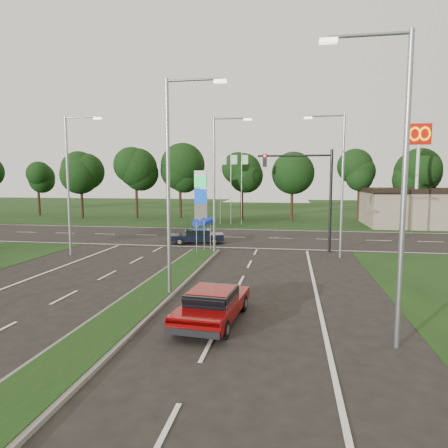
# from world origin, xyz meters

# --- Properties ---
(ground) EXTENTS (160.00, 160.00, 0.00)m
(ground) POSITION_xyz_m (0.00, 0.00, 0.00)
(ground) COLOR black
(ground) RESTS_ON ground
(verge_far) EXTENTS (160.00, 50.00, 0.02)m
(verge_far) POSITION_xyz_m (0.00, 55.00, 0.00)
(verge_far) COLOR black
(verge_far) RESTS_ON ground
(cross_road) EXTENTS (160.00, 12.00, 0.02)m
(cross_road) POSITION_xyz_m (0.00, 24.00, 0.00)
(cross_road) COLOR black
(cross_road) RESTS_ON ground
(median_kerb) EXTENTS (2.00, 26.00, 0.12)m
(median_kerb) POSITION_xyz_m (0.00, 4.00, 0.06)
(median_kerb) COLOR slate
(median_kerb) RESTS_ON ground
(commercial_building) EXTENTS (16.00, 9.00, 4.00)m
(commercial_building) POSITION_xyz_m (22.00, 36.00, 2.00)
(commercial_building) COLOR gray
(commercial_building) RESTS_ON ground
(streetlight_median_near) EXTENTS (2.53, 0.22, 9.00)m
(streetlight_median_near) POSITION_xyz_m (1.00, 6.00, 5.08)
(streetlight_median_near) COLOR gray
(streetlight_median_near) RESTS_ON ground
(streetlight_median_far) EXTENTS (2.53, 0.22, 9.00)m
(streetlight_median_far) POSITION_xyz_m (1.00, 16.00, 5.08)
(streetlight_median_far) COLOR gray
(streetlight_median_far) RESTS_ON ground
(streetlight_left_far) EXTENTS (2.53, 0.22, 9.00)m
(streetlight_left_far) POSITION_xyz_m (-8.30, 14.00, 5.08)
(streetlight_left_far) COLOR gray
(streetlight_left_far) RESTS_ON ground
(streetlight_right_far) EXTENTS (2.53, 0.22, 9.00)m
(streetlight_right_far) POSITION_xyz_m (8.80, 16.00, 5.08)
(streetlight_right_far) COLOR gray
(streetlight_right_far) RESTS_ON ground
(streetlight_right_near) EXTENTS (2.53, 0.22, 9.00)m
(streetlight_right_near) POSITION_xyz_m (8.80, 2.00, 5.08)
(streetlight_right_near) COLOR gray
(streetlight_right_near) RESTS_ON ground
(traffic_signal) EXTENTS (5.10, 0.42, 7.00)m
(traffic_signal) POSITION_xyz_m (7.19, 18.00, 4.65)
(traffic_signal) COLOR black
(traffic_signal) RESTS_ON ground
(median_signs) EXTENTS (1.16, 1.76, 2.38)m
(median_signs) POSITION_xyz_m (0.00, 16.40, 1.71)
(median_signs) COLOR gray
(median_signs) RESTS_ON ground
(gas_pylon) EXTENTS (5.80, 1.26, 8.00)m
(gas_pylon) POSITION_xyz_m (-3.79, 33.05, 3.20)
(gas_pylon) COLOR silver
(gas_pylon) RESTS_ON ground
(mcdonalds_sign) EXTENTS (2.20, 0.47, 10.40)m
(mcdonalds_sign) POSITION_xyz_m (18.00, 31.97, 7.99)
(mcdonalds_sign) COLOR silver
(mcdonalds_sign) RESTS_ON ground
(treeline_far) EXTENTS (6.00, 6.00, 9.90)m
(treeline_far) POSITION_xyz_m (0.10, 39.93, 6.83)
(treeline_far) COLOR black
(treeline_far) RESTS_ON ground
(red_sedan) EXTENTS (2.14, 4.43, 1.18)m
(red_sedan) POSITION_xyz_m (3.22, 3.19, 0.63)
(red_sedan) COLOR #7B0606
(red_sedan) RESTS_ON ground
(navy_sedan) EXTENTS (4.40, 2.64, 1.13)m
(navy_sedan) POSITION_xyz_m (-1.35, 20.01, 0.61)
(navy_sedan) COLOR black
(navy_sedan) RESTS_ON ground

